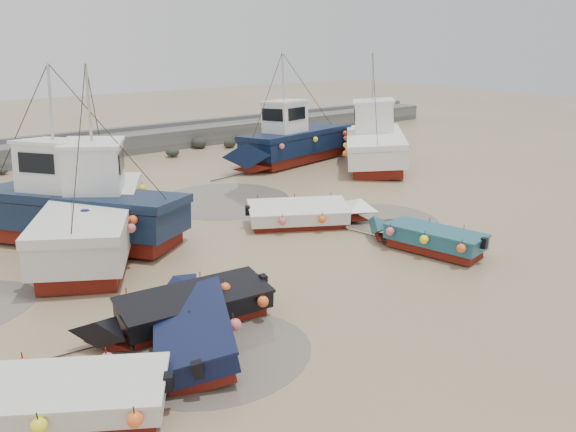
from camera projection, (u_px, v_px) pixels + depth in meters
name	position (u px, v px, depth m)	size (l,w,h in m)	color
ground	(300.00, 278.00, 17.29)	(120.00, 120.00, 0.00)	#9C815C
seawall	(73.00, 149.00, 33.76)	(60.00, 4.92, 1.50)	slate
puddle_a	(219.00, 355.00, 13.09)	(4.57, 4.57, 0.01)	#60584D
puddle_b	(386.00, 218.00, 22.91)	(3.89, 3.89, 0.01)	#60584D
puddle_d	(224.00, 200.00, 25.51)	(6.06, 6.06, 0.01)	#60584D
dinghy_0	(35.00, 396.00, 10.73)	(5.98, 4.13, 1.43)	maroon
dinghy_1	(196.00, 321.00, 13.53)	(3.51, 5.94, 1.43)	maroon
dinghy_2	(425.00, 235.00, 19.38)	(2.40, 5.49, 1.43)	maroon
dinghy_4	(181.00, 306.00, 14.27)	(6.23, 2.36, 1.43)	maroon
dinghy_5	(307.00, 212.00, 21.98)	(5.77, 3.80, 1.43)	maroon
cabin_boat_0	(64.00, 206.00, 19.96)	(7.42, 9.26, 6.22)	maroon
cabin_boat_1	(94.00, 210.00, 19.63)	(6.54, 10.42, 6.22)	maroon
cabin_boat_2	(291.00, 141.00, 32.54)	(10.52, 4.18, 6.22)	maroon
cabin_boat_3	(376.00, 142.00, 32.23)	(8.33, 8.71, 6.22)	maroon
person	(89.00, 266.00, 18.19)	(0.70, 0.46, 1.92)	#181B38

